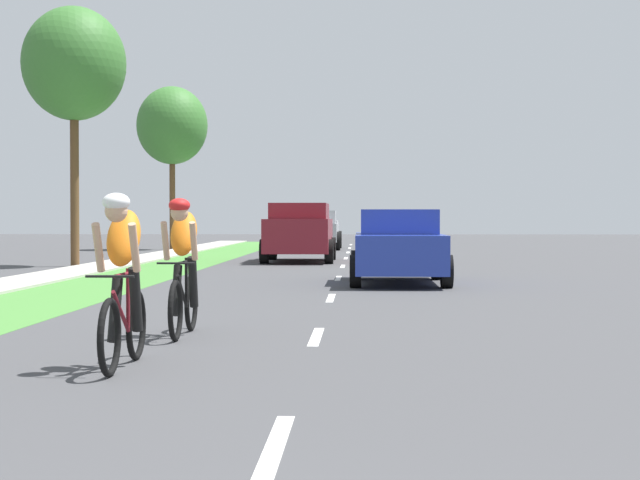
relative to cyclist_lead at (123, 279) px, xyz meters
name	(u,v)px	position (x,y,z in m)	size (l,w,h in m)	color
ground_plane	(337,282)	(1.64, 12.53, -0.81)	(120.00, 120.00, 0.00)	#424244
grass_verge	(115,281)	(-3.10, 12.53, -0.81)	(2.17, 70.00, 0.01)	#478438
sidewalk_concrete	(31,281)	(-4.92, 12.53, -0.81)	(1.47, 70.00, 0.10)	#B2ADA3
lane_markings_center	(341,272)	(1.64, 16.53, -0.81)	(0.12, 52.20, 0.01)	white
cyclist_lead	(123,279)	(0.00, 0.00, 0.00)	(0.42, 1.72, 1.58)	black
cyclist_trailing	(183,266)	(0.11, 2.51, 0.00)	(0.42, 1.72, 1.58)	black
sedan_blue	(398,246)	(2.92, 12.07, -0.04)	(1.98, 4.30, 1.52)	#23389E
suv_maroon	(300,231)	(0.26, 22.31, 0.14)	(2.15, 4.70, 1.79)	maroon
pickup_silver	(315,230)	(0.17, 34.38, 0.02)	(2.22, 5.10, 1.64)	#A5A8AD
street_tree_near	(74,65)	(-5.75, 18.88, 4.75)	(2.84, 2.84, 7.16)	brown
street_tree_far	(172,126)	(-5.76, 33.58, 4.37)	(2.96, 2.96, 6.83)	brown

